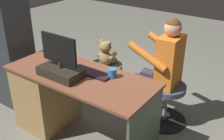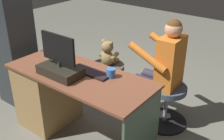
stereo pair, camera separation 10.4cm
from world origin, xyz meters
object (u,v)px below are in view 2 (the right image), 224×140
office_chair_teddy (108,79)px  person (163,64)px  computer_mouse (70,64)px  cup (111,73)px  teddy_bear (108,53)px  tv_remote (55,65)px  desk (54,93)px  keyboard (91,72)px  monitor (60,65)px  visitor_chair (166,101)px

office_chair_teddy → person: 0.89m
computer_mouse → cup: cup is taller
teddy_bear → person: size_ratio=0.27×
computer_mouse → tv_remote: (0.12, 0.09, -0.01)m
tv_remote → teddy_bear: teddy_bear is taller
tv_remote → desk: bearing=-9.8°
computer_mouse → teddy_bear: (0.08, -0.72, -0.15)m
keyboard → teddy_bear: size_ratio=1.28×
monitor → cup: (-0.40, -0.25, -0.06)m
tv_remote → cup: bearing=-167.7°
cup → tv_remote: cup is taller
monitor → office_chair_teddy: (0.17, -0.91, -0.59)m
computer_mouse → person: person is taller
desk → cup: cup is taller
desk → person: size_ratio=1.23×
keyboard → office_chair_teddy: size_ratio=0.78×
keyboard → office_chair_teddy: (0.36, -0.71, -0.50)m
tv_remote → computer_mouse: bearing=-142.4°
teddy_bear → keyboard: bearing=116.8°
keyboard → cup: bearing=-165.8°
keyboard → tv_remote: size_ratio=2.80×
monitor → office_chair_teddy: size_ratio=0.79×
monitor → tv_remote: size_ratio=2.83×
cup → teddy_bear: (0.57, -0.67, -0.17)m
desk → office_chair_teddy: bearing=-98.0°
visitor_chair → person: size_ratio=0.41×
desk → monitor: 0.55m
office_chair_teddy → person: size_ratio=0.44×
desk → tv_remote: 0.37m
desk → keyboard: (-0.48, -0.08, 0.36)m
monitor → teddy_bear: bearing=-79.7°
office_chair_teddy → visitor_chair: size_ratio=1.07×
monitor → person: person is taller
person → visitor_chair: bearing=178.2°
desk → tv_remote: tv_remote is taller
cup → person: size_ratio=0.07×
office_chair_teddy → teddy_bear: bearing=-90.0°
tv_remote → office_chair_teddy: 0.95m
visitor_chair → person: 0.44m
tv_remote → office_chair_teddy: size_ratio=0.28×
teddy_bear → visitor_chair: 0.92m
desk → tv_remote: size_ratio=9.96×
office_chair_teddy → visitor_chair: (-0.85, 0.03, 0.01)m
visitor_chair → monitor: bearing=52.3°
person → keyboard: bearing=59.4°
keyboard → tv_remote: bearing=13.3°
keyboard → person: person is taller
cup → office_chair_teddy: size_ratio=0.16×
keyboard → person: (-0.41, -0.69, -0.06)m
teddy_bear → person: (-0.77, 0.03, 0.08)m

